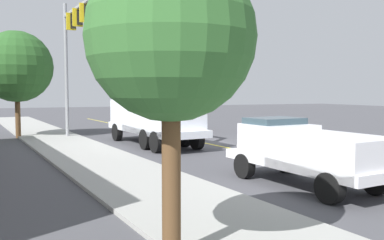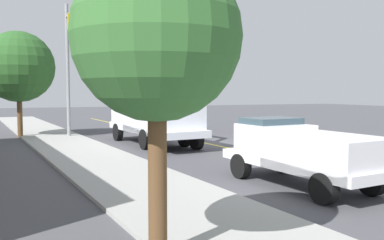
{
  "view_description": "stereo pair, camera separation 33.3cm",
  "coord_description": "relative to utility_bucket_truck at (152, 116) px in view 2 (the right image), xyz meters",
  "views": [
    {
      "loc": [
        -20.9,
        9.87,
        2.93
      ],
      "look_at": [
        -0.45,
        1.11,
        1.4
      ],
      "focal_mm": 38.25,
      "sensor_mm": 36.0,
      "label": 1
    },
    {
      "loc": [
        -21.03,
        9.56,
        2.93
      ],
      "look_at": [
        -0.45,
        1.11,
        1.4
      ],
      "focal_mm": 38.25,
      "sensor_mm": 36.0,
      "label": 2
    }
  ],
  "objects": [
    {
      "name": "ground",
      "position": [
        -0.8,
        -3.0,
        -1.61
      ],
      "size": [
        120.0,
        120.0,
        0.0
      ],
      "primitive_type": "plane",
      "color": "#47474C"
    },
    {
      "name": "sidewalk_far_side",
      "position": [
        -1.61,
        4.18,
        -1.55
      ],
      "size": [
        60.03,
        10.3,
        0.12
      ],
      "primitive_type": "cube",
      "rotation": [
        0.0,
        0.0,
        0.11
      ],
      "color": "#9E9E99",
      "rests_on": "ground"
    },
    {
      "name": "lane_centre_stripe",
      "position": [
        -0.8,
        -3.0,
        -1.61
      ],
      "size": [
        49.7,
        5.76,
        0.01
      ],
      "primitive_type": "cube",
      "rotation": [
        0.0,
        0.0,
        0.11
      ],
      "color": "yellow",
      "rests_on": "ground"
    },
    {
      "name": "utility_bucket_truck",
      "position": [
        0.0,
        0.0,
        0.0
      ],
      "size": [
        8.43,
        3.51,
        6.96
      ],
      "color": "white",
      "rests_on": "ground"
    },
    {
      "name": "service_pickup_truck",
      "position": [
        -11.53,
        -1.33,
        -0.49
      ],
      "size": [
        5.8,
        2.71,
        2.06
      ],
      "color": "white",
      "rests_on": "ground"
    },
    {
      "name": "passing_minivan",
      "position": [
        7.98,
        -4.28,
        -0.64
      ],
      "size": [
        4.98,
        2.43,
        1.69
      ],
      "color": "maroon",
      "rests_on": "ground"
    },
    {
      "name": "traffic_cone_mid_front",
      "position": [
        -5.63,
        -2.33,
        -1.21
      ],
      "size": [
        0.4,
        0.4,
        0.82
      ],
      "color": "black",
      "rests_on": "ground"
    },
    {
      "name": "traffic_cone_mid_rear",
      "position": [
        4.39,
        -1.64,
        -1.26
      ],
      "size": [
        0.4,
        0.4,
        0.71
      ],
      "color": "black",
      "rests_on": "ground"
    },
    {
      "name": "traffic_signal_mast",
      "position": [
        3.74,
        3.76,
        4.3
      ],
      "size": [
        5.47,
        0.91,
        8.47
      ],
      "color": "gray",
      "rests_on": "ground"
    },
    {
      "name": "street_tree_left",
      "position": [
        -15.34,
        4.53,
        2.2
      ],
      "size": [
        2.82,
        2.82,
        5.25
      ],
      "color": "brown",
      "rests_on": "ground"
    },
    {
      "name": "street_tree_right",
      "position": [
        6.47,
        6.86,
        2.91
      ],
      "size": [
        4.49,
        4.49,
        6.78
      ],
      "color": "brown",
      "rests_on": "ground"
    }
  ]
}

